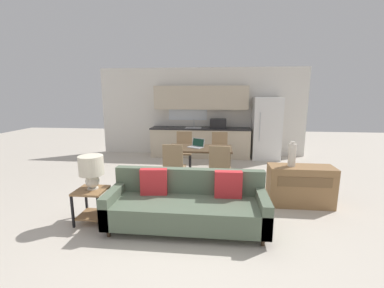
{
  "coord_description": "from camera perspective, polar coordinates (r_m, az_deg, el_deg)",
  "views": [
    {
      "loc": [
        0.55,
        -3.44,
        1.95
      ],
      "look_at": [
        0.03,
        1.5,
        0.95
      ],
      "focal_mm": 24.0,
      "sensor_mm": 36.0,
      "label": 1
    }
  ],
  "objects": [
    {
      "name": "ground_plane",
      "position": [
        3.99,
        -2.82,
        -17.85
      ],
      "size": [
        20.0,
        20.0,
        0.0
      ],
      "primitive_type": "plane",
      "color": "beige"
    },
    {
      "name": "wall_back",
      "position": [
        8.11,
        2.02,
        7.14
      ],
      "size": [
        6.4,
        0.07,
        2.7
      ],
      "color": "silver",
      "rests_on": "ground_plane"
    },
    {
      "name": "kitchen_counter",
      "position": [
        7.87,
        1.97,
        3.28
      ],
      "size": [
        3.01,
        0.65,
        2.15
      ],
      "color": "beige",
      "rests_on": "ground_plane"
    },
    {
      "name": "refrigerator",
      "position": [
        7.89,
        16.15,
        3.31
      ],
      "size": [
        0.8,
        0.7,
        1.81
      ],
      "color": "white",
      "rests_on": "ground_plane"
    },
    {
      "name": "dining_table",
      "position": [
        5.82,
        1.71,
        -1.45
      ],
      "size": [
        1.45,
        0.8,
        0.72
      ],
      "color": "brown",
      "rests_on": "ground_plane"
    },
    {
      "name": "couch",
      "position": [
        3.87,
        -1.09,
        -13.35
      ],
      "size": [
        2.28,
        0.8,
        0.83
      ],
      "color": "#3D2D1E",
      "rests_on": "ground_plane"
    },
    {
      "name": "side_table",
      "position": [
        4.26,
        -21.41,
        -11.56
      ],
      "size": [
        0.44,
        0.44,
        0.52
      ],
      "color": "olive",
      "rests_on": "ground_plane"
    },
    {
      "name": "table_lamp",
      "position": [
        4.11,
        -21.46,
        -5.09
      ],
      "size": [
        0.36,
        0.36,
        0.51
      ],
      "color": "silver",
      "rests_on": "side_table"
    },
    {
      "name": "credenza",
      "position": [
        4.91,
        22.92,
        -8.54
      ],
      "size": [
        1.1,
        0.43,
        0.7
      ],
      "color": "olive",
      "rests_on": "ground_plane"
    },
    {
      "name": "vase",
      "position": [
        4.71,
        21.36,
        -2.24
      ],
      "size": [
        0.13,
        0.13,
        0.43
      ],
      "color": "beige",
      "rests_on": "credenza"
    },
    {
      "name": "dining_chair_far_right",
      "position": [
        6.56,
        6.17,
        -1.27
      ],
      "size": [
        0.44,
        0.44,
        0.96
      ],
      "rotation": [
        0.0,
        0.0,
        0.06
      ],
      "color": "#997A56",
      "rests_on": "ground_plane"
    },
    {
      "name": "dining_chair_near_right",
      "position": [
        5.06,
        6.19,
        -5.07
      ],
      "size": [
        0.45,
        0.45,
        0.96
      ],
      "rotation": [
        0.0,
        0.0,
        3.06
      ],
      "color": "#997A56",
      "rests_on": "ground_plane"
    },
    {
      "name": "dining_chair_far_left",
      "position": [
        6.62,
        -1.83,
        -1.09
      ],
      "size": [
        0.43,
        0.43,
        0.96
      ],
      "rotation": [
        0.0,
        0.0,
        0.02
      ],
      "color": "#997A56",
      "rests_on": "ground_plane"
    },
    {
      "name": "dining_chair_near_left",
      "position": [
        5.19,
        -4.05,
        -4.64
      ],
      "size": [
        0.42,
        0.42,
        0.96
      ],
      "rotation": [
        0.0,
        0.0,
        3.14
      ],
      "color": "#997A56",
      "rests_on": "ground_plane"
    },
    {
      "name": "laptop",
      "position": [
        5.85,
        1.06,
        -0.23
      ],
      "size": [
        0.4,
        0.38,
        0.2
      ],
      "rotation": [
        0.0,
        0.0,
        -0.5
      ],
      "color": "#B7BABC",
      "rests_on": "dining_table"
    }
  ]
}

